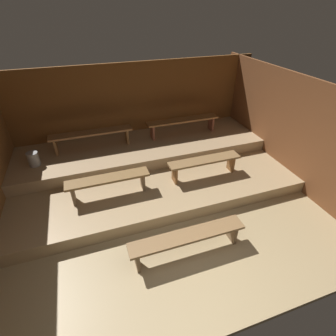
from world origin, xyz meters
TOP-DOWN VIEW (x-y plane):
  - ground at (0.00, 2.37)m, footprint 6.74×5.54m
  - wall_back at (0.00, 4.77)m, footprint 6.74×0.06m
  - wall_right at (3.00, 2.37)m, footprint 0.06×5.54m
  - platform_lower at (0.00, 3.16)m, footprint 5.94×3.15m
  - platform_middle at (0.00, 3.91)m, footprint 5.94×1.66m
  - bench_floor_center at (-0.02, 0.93)m, footprint 1.91×0.30m
  - bench_lower_left at (-1.02, 2.52)m, footprint 1.58×0.30m
  - bench_lower_right at (1.02, 2.52)m, footprint 1.58×0.30m
  - bench_middle_left at (-1.15, 4.09)m, footprint 1.88×0.30m
  - bench_middle_right at (1.15, 4.09)m, footprint 1.88×0.30m
  - pail_middle at (-2.42, 3.72)m, footprint 0.23×0.23m

SIDE VIEW (x-z plane):
  - ground at x=0.00m, z-range -0.08..0.00m
  - platform_lower at x=0.00m, z-range 0.00..0.26m
  - bench_floor_center at x=-0.02m, z-range 0.13..0.56m
  - platform_middle at x=0.00m, z-range 0.26..0.53m
  - bench_lower_left at x=-1.02m, z-range 0.39..0.81m
  - bench_lower_right at x=1.02m, z-range 0.39..0.81m
  - pail_middle at x=-2.42m, z-range 0.53..0.83m
  - bench_middle_left at x=-1.15m, z-range 0.66..1.08m
  - bench_middle_right at x=1.15m, z-range 0.66..1.08m
  - wall_back at x=0.00m, z-range 0.00..2.29m
  - wall_right at x=3.00m, z-range 0.00..2.29m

